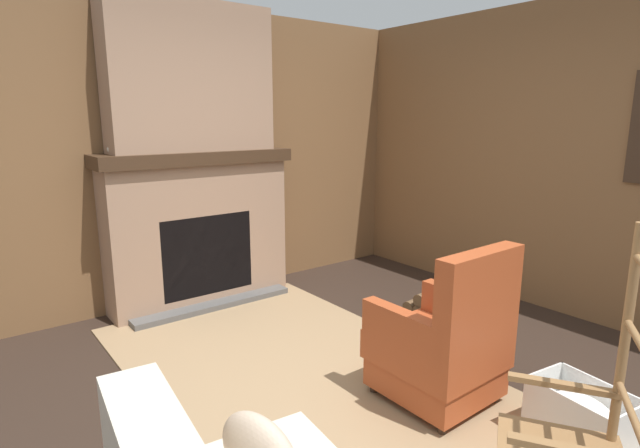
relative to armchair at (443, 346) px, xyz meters
The scene contains 12 objects.
ground_plane 0.61m from the armchair, 121.06° to the right, with size 14.00×14.00×0.00m, color #2D2119.
wood_panel_wall_left 2.87m from the armchair, behind, with size 0.06×5.36×2.65m.
wood_panel_wall_back 2.22m from the armchair, 96.78° to the left, with size 5.36×0.09×2.65m.
fireplace_hearth 2.50m from the armchair, behind, with size 0.58×1.73×1.39m.
chimney_breast 2.99m from the armchair, behind, with size 0.32×1.44×1.24m.
area_rug 0.81m from the armchair, 139.51° to the right, with size 3.60×1.90×0.01m.
armchair is the anchor object (origin of this frame).
firewood_stack 1.42m from the armchair, 132.77° to the left, with size 0.35×0.35×0.21m.
laundry_basket 0.78m from the armchair, 16.41° to the left, with size 0.51×0.37×0.34m.
oil_lamp_vase 2.94m from the armchair, 156.27° to the right, with size 0.11×0.11×0.23m.
storage_case 2.72m from the armchair, behind, with size 0.14×0.25×0.14m.
decorative_plate_on_mantel 2.80m from the armchair, 169.87° to the right, with size 0.07×0.26×0.26m.
Camera 1 is at (1.98, -1.82, 1.69)m, focal length 28.00 mm.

